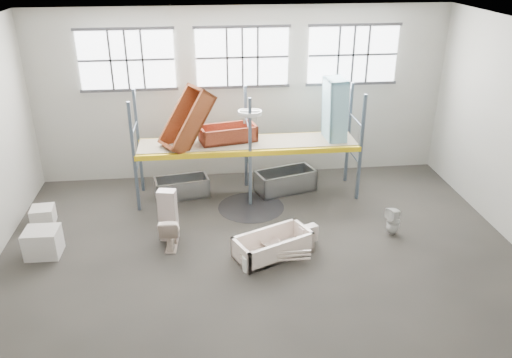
{
  "coord_description": "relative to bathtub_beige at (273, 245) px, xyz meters",
  "views": [
    {
      "loc": [
        -1.24,
        -9.55,
        6.57
      ],
      "look_at": [
        0.0,
        1.5,
        1.4
      ],
      "focal_mm": 35.97,
      "sensor_mm": 36.0,
      "label": 1
    }
  ],
  "objects": [
    {
      "name": "rack_beam_front",
      "position": [
        -0.26,
        2.56,
        1.24
      ],
      "size": [
        6.0,
        0.1,
        0.14
      ],
      "primitive_type": "cube",
      "color": "yellow",
      "rests_on": "floor"
    },
    {
      "name": "wet_patch",
      "position": [
        -0.26,
        2.36,
        -0.26
      ],
      "size": [
        1.8,
        1.8,
        0.0
      ],
      "primitive_type": "cylinder",
      "color": "black",
      "rests_on": "floor"
    },
    {
      "name": "bucket",
      "position": [
        -0.6,
        -0.54,
        -0.08
      ],
      "size": [
        0.35,
        0.35,
        0.35
      ],
      "primitive_type": "cylinder",
      "rotation": [
        0.0,
        0.0,
        0.17
      ],
      "color": "white",
      "rests_on": "floor"
    },
    {
      "name": "window_mid",
      "position": [
        -0.26,
        4.6,
        3.34
      ],
      "size": [
        2.6,
        0.04,
        1.6
      ],
      "primitive_type": "cube",
      "color": "white",
      "rests_on": "wall_back"
    },
    {
      "name": "floor",
      "position": [
        -0.26,
        -0.34,
        -0.31
      ],
      "size": [
        12.0,
        10.0,
        0.1
      ],
      "primitive_type": "cube",
      "color": "#413E37",
      "rests_on": "ground"
    },
    {
      "name": "sink_on_shelf",
      "position": [
        -0.24,
        2.77,
        1.84
      ],
      "size": [
        0.69,
        0.57,
        0.55
      ],
      "primitive_type": "imported",
      "rotation": [
        0.0,
        0.0,
        -0.15
      ],
      "color": "silver",
      "rests_on": "rust_tub_flat"
    },
    {
      "name": "carton_near",
      "position": [
        -5.22,
        0.6,
        0.07
      ],
      "size": [
        0.77,
        0.66,
        0.65
      ],
      "primitive_type": "cube",
      "rotation": [
        0.0,
        0.0,
        -0.02
      ],
      "color": "beige",
      "rests_on": "floor"
    },
    {
      "name": "steel_tub_left",
      "position": [
        -2.13,
        3.28,
        0.01
      ],
      "size": [
        1.58,
        0.94,
        0.54
      ],
      "primitive_type": null,
      "rotation": [
        0.0,
        0.0,
        0.17
      ],
      "color": "#B6BBBF",
      "rests_on": "floor"
    },
    {
      "name": "shelf_deck",
      "position": [
        -0.26,
        3.16,
        1.32
      ],
      "size": [
        5.9,
        1.1,
        0.03
      ],
      "primitive_type": "cube",
      "color": "gray",
      "rests_on": "floor"
    },
    {
      "name": "rust_tub_flat",
      "position": [
        -0.79,
        3.29,
        1.56
      ],
      "size": [
        1.63,
        1.02,
        0.43
      ],
      "primitive_type": null,
      "rotation": [
        0.0,
        0.0,
        0.21
      ],
      "color": "#964525",
      "rests_on": "shelf_deck"
    },
    {
      "name": "sink_in_tub",
      "position": [
        -0.03,
        0.22,
        -0.1
      ],
      "size": [
        0.47,
        0.47,
        0.16
      ],
      "primitive_type": "imported",
      "rotation": [
        0.0,
        0.0,
        0.04
      ],
      "color": "beige",
      "rests_on": "bathtub_beige"
    },
    {
      "name": "toilet_beige",
      "position": [
        -2.34,
        0.62,
        0.15
      ],
      "size": [
        0.51,
        0.83,
        0.81
      ],
      "primitive_type": "imported",
      "rotation": [
        0.0,
        0.0,
        3.07
      ],
      "color": "#F3DBC8",
      "rests_on": "floor"
    },
    {
      "name": "toilet_white",
      "position": [
        3.06,
        0.58,
        0.1
      ],
      "size": [
        0.43,
        0.43,
        0.72
      ],
      "primitive_type": "imported",
      "rotation": [
        0.0,
        0.0,
        -1.15
      ],
      "color": "silver",
      "rests_on": "floor"
    },
    {
      "name": "blue_tub_upright",
      "position": [
        2.12,
        3.17,
        2.14
      ],
      "size": [
        0.6,
        0.85,
        1.78
      ],
      "primitive_type": null,
      "rotation": [
        0.0,
        1.54,
        0.05
      ],
      "color": "#84BED0",
      "rests_on": "shelf_deck"
    },
    {
      "name": "rack_upright_lb",
      "position": [
        -3.26,
        3.76,
        1.24
      ],
      "size": [
        0.08,
        0.08,
        3.0
      ],
      "primitive_type": "cube",
      "color": "slate",
      "rests_on": "floor"
    },
    {
      "name": "bathtub_beige",
      "position": [
        0.0,
        0.0,
        0.0
      ],
      "size": [
        1.95,
        1.48,
        0.52
      ],
      "primitive_type": null,
      "rotation": [
        0.0,
        0.0,
        0.43
      ],
      "color": "beige",
      "rests_on": "floor"
    },
    {
      "name": "rack_upright_mb",
      "position": [
        -0.26,
        3.76,
        1.24
      ],
      "size": [
        0.08,
        0.08,
        3.0
      ],
      "primitive_type": "cube",
      "color": "slate",
      "rests_on": "floor"
    },
    {
      "name": "rack_upright_ma",
      "position": [
        -0.26,
        2.56,
        1.24
      ],
      "size": [
        0.08,
        0.08,
        3.0
      ],
      "primitive_type": "cube",
      "color": "slate",
      "rests_on": "floor"
    },
    {
      "name": "cistern_tall",
      "position": [
        -2.39,
        0.97,
        0.39
      ],
      "size": [
        0.47,
        0.35,
        1.3
      ],
      "primitive_type": "cube",
      "rotation": [
        0.0,
        0.0,
        -0.2
      ],
      "color": "#C4AFA8",
      "rests_on": "floor"
    },
    {
      "name": "rack_upright_la",
      "position": [
        -3.26,
        2.56,
        1.24
      ],
      "size": [
        0.08,
        0.08,
        3.0
      ],
      "primitive_type": "cube",
      "color": "slate",
      "rests_on": "floor"
    },
    {
      "name": "rack_beam_back",
      "position": [
        -0.26,
        3.76,
        1.24
      ],
      "size": [
        6.0,
        0.1,
        0.14
      ],
      "primitive_type": "cube",
      "color": "yellow",
      "rests_on": "floor"
    },
    {
      "name": "steel_tub_right",
      "position": [
        0.83,
        3.3,
        0.05
      ],
      "size": [
        1.82,
        1.23,
        0.61
      ],
      "primitive_type": null,
      "rotation": [
        0.0,
        0.0,
        0.29
      ],
      "color": "#ACB1B5",
      "rests_on": "floor"
    },
    {
      "name": "rack_upright_rb",
      "position": [
        2.74,
        3.76,
        1.24
      ],
      "size": [
        0.08,
        0.08,
        3.0
      ],
      "primitive_type": "cube",
      "color": "slate",
      "rests_on": "floor"
    },
    {
      "name": "ceiling",
      "position": [
        -0.26,
        -0.34,
        4.79
      ],
      "size": [
        12.0,
        10.0,
        0.1
      ],
      "primitive_type": "cube",
      "color": "silver",
      "rests_on": "ground"
    },
    {
      "name": "window_left",
      "position": [
        -3.46,
        4.6,
        3.34
      ],
      "size": [
        2.6,
        0.04,
        1.6
      ],
      "primitive_type": "cube",
      "color": "white",
      "rests_on": "wall_back"
    },
    {
      "name": "wall_front",
      "position": [
        -0.26,
        -5.39,
        2.24
      ],
      "size": [
        12.0,
        0.1,
        5.0
      ],
      "primitive_type": "cube",
      "color": "#B6B5A9",
      "rests_on": "ground"
    },
    {
      "name": "rack_upright_ra",
      "position": [
        2.74,
        2.56,
        1.24
      ],
      "size": [
        0.08,
        0.08,
        3.0
      ],
      "primitive_type": "cube",
      "color": "slate",
      "rests_on": "floor"
    },
    {
      "name": "window_right",
      "position": [
        2.94,
        4.6,
        3.34
      ],
      "size": [
        2.6,
        0.04,
        1.6
      ],
      "primitive_type": "cube",
      "color": "white",
      "rests_on": "wall_back"
    },
    {
      "name": "wall_back",
      "position": [
        -0.26,
        4.71,
        2.24
      ],
      "size": [
        12.0,
        0.1,
        5.0
      ],
      "primitive_type": "cube",
      "color": "#A7A69A",
      "rests_on": "ground"
    },
    {
      "name": "rust_tub_tilted",
      "position": [
        -1.87,
        3.14,
        2.04
      ],
      "size": [
        1.66,
        1.43,
        1.74
      ],
      "primitive_type": null,
      "rotation": [
        0.0,
        -0.96,
        0.51
      ],
      "color": "brown",
      "rests_on": "shelf_deck"
    },
    {
      "name": "carton_far",
      "position": [
        -5.61,
        2.07,
        -0.03
      ],
      "size": [
        0.6,
        0.6,
        0.46
      ],
      "primitive_type": "cube",
      "rotation": [
        0.0,
        0.0,
        0.09
      ],
      "color": "silver",
      "rests_on": "floor"
    },
    {
      "name": "cistern_spare",
      "position": [
        0.9,
        0.37,
        0.02
      ],
      "size": [
        0.47,
        0.35,
        0.41
      ],
      "primitive_type": "cube",
      "rotation": [
        0.0,
        0.0,
        0.4
      ],
      "color": "beige",
      "rests_on": "bathtub_beige"
    }
  ]
}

